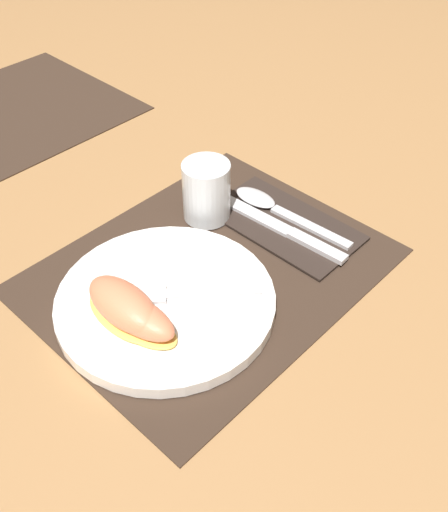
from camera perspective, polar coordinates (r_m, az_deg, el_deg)
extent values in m
plane|color=#A37547|center=(0.76, -1.41, -1.37)|extent=(3.00, 3.00, 0.00)
cube|color=#38281E|center=(0.75, -1.41, -1.26)|extent=(0.42, 0.34, 0.00)
cylinder|color=white|center=(0.70, -5.57, -4.36)|extent=(0.26, 0.26, 0.02)
cylinder|color=silver|center=(0.81, -1.68, 6.21)|extent=(0.06, 0.06, 0.08)
cylinder|color=orange|center=(0.82, -1.65, 5.05)|extent=(0.05, 0.05, 0.04)
cube|color=#2D231E|center=(0.82, 5.74, 3.07)|extent=(0.11, 0.20, 0.00)
cube|color=silver|center=(0.78, 8.84, 0.96)|extent=(0.02, 0.09, 0.01)
cube|color=silver|center=(0.83, 2.71, 4.09)|extent=(0.03, 0.13, 0.01)
cube|color=silver|center=(0.81, 8.25, 2.77)|extent=(0.02, 0.13, 0.01)
ellipsoid|color=silver|center=(0.85, 3.02, 5.58)|extent=(0.04, 0.07, 0.01)
cube|color=silver|center=(0.70, -0.98, -3.46)|extent=(0.09, 0.09, 0.00)
cube|color=silver|center=(0.70, -8.31, -3.80)|extent=(0.07, 0.07, 0.00)
ellipsoid|color=#F7C656|center=(0.68, -9.15, -5.71)|extent=(0.06, 0.11, 0.01)
ellipsoid|color=#F4845B|center=(0.67, -9.30, -4.78)|extent=(0.05, 0.11, 0.04)
ellipsoid|color=#F7C656|center=(0.67, -8.41, -6.32)|extent=(0.06, 0.12, 0.01)
ellipsoid|color=#F4845B|center=(0.66, -8.53, -5.54)|extent=(0.06, 0.11, 0.03)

